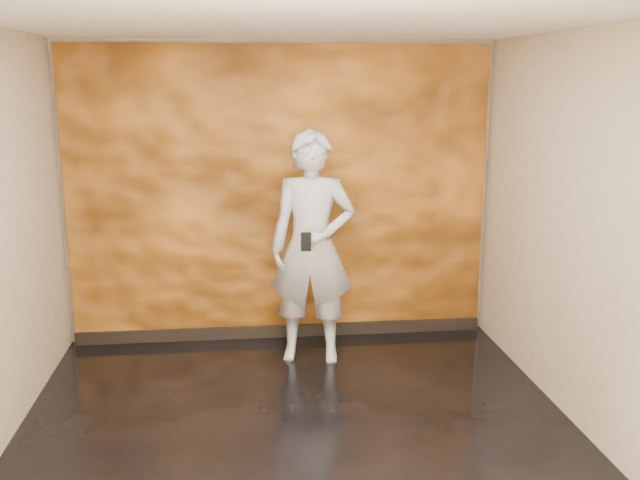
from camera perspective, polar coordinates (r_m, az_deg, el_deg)
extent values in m
cube|color=black|center=(5.25, -1.70, -15.10)|extent=(4.00, 4.00, 0.01)
cube|color=tan|center=(6.72, -3.21, 3.77)|extent=(4.00, 0.02, 2.80)
cube|color=tan|center=(2.85, 1.53, -8.78)|extent=(4.00, 0.02, 2.80)
cube|color=tan|center=(5.30, 20.27, 0.58)|extent=(0.02, 4.00, 2.80)
cube|color=white|center=(4.65, -1.94, 17.11)|extent=(4.00, 4.00, 0.01)
cube|color=orange|center=(6.68, -3.19, 3.55)|extent=(3.90, 0.06, 2.75)
cube|color=black|center=(6.98, -3.04, -7.27)|extent=(3.90, 0.04, 0.12)
imported|color=#A1A7B1|center=(6.19, -0.63, -0.61)|extent=(0.82, 0.61, 2.03)
cube|color=black|center=(5.89, -1.13, -0.14)|extent=(0.09, 0.03, 0.16)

